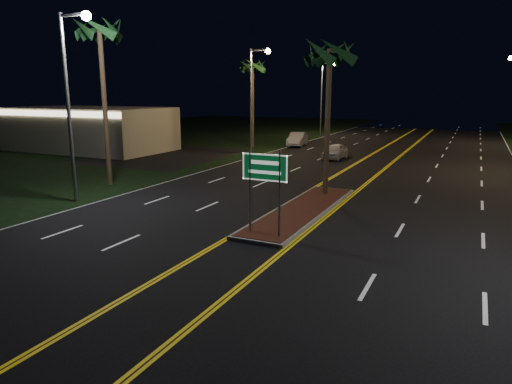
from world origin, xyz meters
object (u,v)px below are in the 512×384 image
Objects in this scene: median_island at (302,210)px; streetlight_left_near at (72,87)px; palm_left_near at (100,32)px; car_near at (335,150)px; highway_sign at (265,175)px; streetlight_left_far at (324,90)px; palm_median at (330,53)px; car_far at (297,138)px; commercial_building at (90,129)px; palm_left_far at (252,67)px; streetlight_left_mid at (255,89)px.

streetlight_left_near is at bearing -164.22° from median_island.
palm_left_near is 2.29× the size of car_near.
median_island is 4.80m from highway_sign.
highway_sign is 42.67m from streetlight_left_far.
palm_median reaches higher than highway_sign.
streetlight_left_near is 28.16m from car_far.
highway_sign is at bearing -80.50° from car_far.
highway_sign is 9.11m from palm_median.
palm_left_near reaches higher than streetlight_left_far.
highway_sign is (0.00, -4.20, 2.32)m from median_island.
commercial_building is 28.75m from streetlight_left_far.
palm_left_far is at bearing -140.29° from car_far.
streetlight_left_far reaches higher than palm_left_far.
commercial_building is 16.47m from palm_left_far.
car_far is at bearing 81.79° from streetlight_left_mid.
highway_sign is 0.36× the size of streetlight_left_mid.
palm_left_far is at bearing 95.21° from streetlight_left_near.
car_far is (-6.07, 7.42, 0.09)m from car_near.
commercial_building is at bearing 159.95° from palm_median.
commercial_building is at bearing -166.83° from car_near.
commercial_building is 3.10× the size of car_far.
car_near is at bearing 99.06° from highway_sign.
streetlight_left_far is at bearing 57.35° from commercial_building.
car_far is (1.11, -12.28, -4.85)m from streetlight_left_far.
commercial_building is 20.28m from car_far.
median_island is at bearing -90.00° from palm_median.
streetlight_left_near is at bearing -100.98° from car_far.
car_far is (-9.50, 24.72, 0.72)m from median_island.
palm_median is at bearing 90.00° from median_island.
highway_sign is at bearing -22.60° from palm_left_near.
commercial_building is 28.18m from palm_median.
highway_sign is at bearing -6.47° from streetlight_left_near.
commercial_building is at bearing 138.39° from palm_left_near.
streetlight_left_mid is (-10.61, 17.00, 5.57)m from median_island.
highway_sign is 23.93m from streetlight_left_mid.
streetlight_left_near is at bearing -64.74° from palm_left_near.
palm_median is at bearing -72.42° from streetlight_left_far.
palm_left_far is (13.20, 8.01, 5.74)m from commercial_building.
streetlight_left_near reaches higher than median_island.
median_island is at bearing -26.55° from commercial_building.
car_far is at bearing 35.40° from commercial_building.
streetlight_left_mid is 16.39m from palm_left_near.
median_island is at bearing 90.00° from highway_sign.
streetlight_left_far reaches higher than palm_median.
streetlight_left_far reaches higher than commercial_building.
median_island is 26.49m from car_far.
palm_median reaches higher than median_island.
streetlight_left_far is 16.28m from palm_left_far.
palm_left_far is (-2.19, 24.00, 2.09)m from streetlight_left_near.
palm_left_near reaches higher than car_far.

